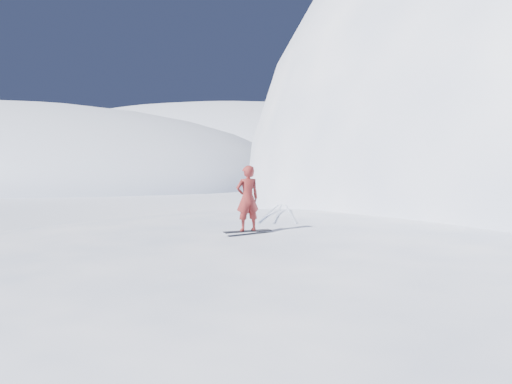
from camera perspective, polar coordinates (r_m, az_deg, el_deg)
ground at (r=14.79m, az=4.81°, el=-14.12°), size 400.00×400.00×0.00m
near_ridge at (r=17.52m, az=9.79°, el=-11.22°), size 36.00×28.00×4.80m
peak_shoulder at (r=35.00m, az=27.07°, el=-3.86°), size 28.00×24.00×18.00m
far_ridge_c at (r=130.96m, az=-4.36°, el=2.21°), size 140.00×90.00×36.00m
wind_bumps at (r=16.87m, az=4.14°, el=-11.78°), size 16.00×14.40×1.00m
snowboard at (r=14.76m, az=-0.98°, el=-4.50°), size 1.32×1.09×0.02m
snowboarder at (r=14.64m, az=-0.98°, el=-0.72°), size 0.84×0.79×1.93m
board_tracks at (r=19.56m, az=2.69°, el=-2.32°), size 1.92×5.98×0.04m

